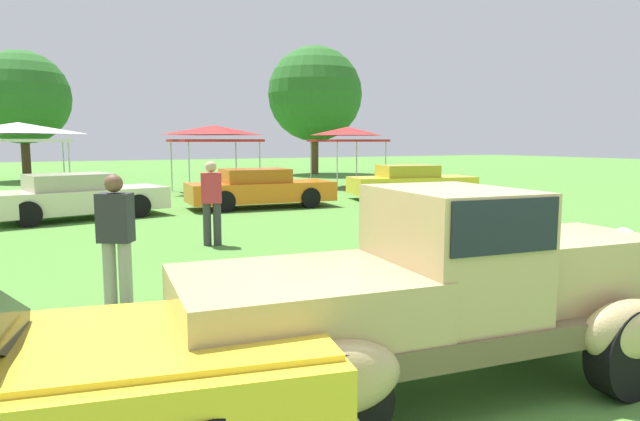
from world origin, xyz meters
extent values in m
plane|color=#4C8433|center=(0.00, 0.00, 0.00)|extent=(120.00, 120.00, 0.00)
cube|color=brown|center=(-0.13, 0.32, 0.56)|extent=(4.43, 1.92, 0.20)
cube|color=tan|center=(1.14, 0.17, 0.94)|extent=(1.70, 1.26, 0.60)
ellipsoid|color=silver|center=(1.95, 0.08, 0.92)|extent=(0.22, 0.53, 0.68)
cube|color=tan|center=(-0.02, 0.31, 1.18)|extent=(1.18, 1.48, 1.04)
cube|color=black|center=(-0.02, 0.31, 1.48)|extent=(1.09, 1.50, 0.40)
cube|color=tan|center=(-1.34, 0.46, 0.86)|extent=(2.01, 1.61, 0.48)
ellipsoid|color=tan|center=(1.29, 0.88, 0.56)|extent=(0.95, 0.46, 0.52)
ellipsoid|color=tan|center=(1.13, -0.55, 0.56)|extent=(0.95, 0.46, 0.52)
ellipsoid|color=tan|center=(-1.26, 1.17, 0.56)|extent=(0.95, 0.46, 0.52)
ellipsoid|color=tan|center=(-1.42, -0.26, 0.56)|extent=(0.95, 0.46, 0.52)
sphere|color=silver|center=(2.05, 0.51, 1.00)|extent=(0.18, 0.18, 0.18)
cylinder|color=black|center=(1.29, 0.88, 0.38)|extent=(0.76, 0.24, 0.76)
cylinder|color=black|center=(1.13, -0.55, 0.38)|extent=(0.76, 0.24, 0.76)
cylinder|color=black|center=(-1.26, 1.17, 0.38)|extent=(0.76, 0.24, 0.76)
cylinder|color=black|center=(-1.42, -0.26, 0.38)|extent=(0.76, 0.24, 0.76)
cube|color=yellow|center=(-2.30, 0.27, 0.77)|extent=(2.06, 1.78, 0.20)
cube|color=black|center=(-3.30, 0.48, 0.99)|extent=(0.31, 1.23, 0.82)
cube|color=silver|center=(-1.30, 0.07, 0.28)|extent=(0.43, 1.64, 0.12)
cylinder|color=black|center=(-2.03, 1.01, 0.33)|extent=(0.66, 0.20, 0.66)
cube|color=beige|center=(-1.91, 13.06, 0.50)|extent=(4.84, 2.60, 0.60)
cube|color=#B3AB8E|center=(-2.09, 13.03, 1.00)|extent=(2.28, 1.83, 0.44)
cylinder|color=black|center=(-0.40, 12.60, 0.32)|extent=(0.64, 0.22, 0.64)
cylinder|color=black|center=(-3.09, 12.02, 0.32)|extent=(0.64, 0.22, 0.64)
cube|color=orange|center=(3.45, 13.24, 0.50)|extent=(4.66, 2.04, 0.60)
cube|color=#BB5914|center=(3.27, 13.25, 1.00)|extent=(2.11, 1.60, 0.44)
cylinder|color=black|center=(4.75, 12.36, 0.32)|extent=(0.64, 0.22, 0.64)
cylinder|color=black|center=(2.03, 12.58, 0.32)|extent=(0.64, 0.22, 0.64)
cube|color=yellow|center=(9.30, 13.21, 0.50)|extent=(4.74, 2.64, 0.60)
cube|color=gold|center=(9.13, 13.25, 1.00)|extent=(2.24, 1.85, 0.44)
cylinder|color=black|center=(10.44, 12.16, 0.32)|extent=(0.64, 0.22, 0.64)
cylinder|color=black|center=(7.82, 12.76, 0.32)|extent=(0.64, 0.22, 0.64)
cylinder|color=#9E998E|center=(-2.10, 3.83, 0.43)|extent=(0.16, 0.16, 0.86)
cylinder|color=#9E998E|center=(-2.27, 3.94, 0.43)|extent=(0.16, 0.16, 0.86)
cube|color=#2D2D33|center=(-2.18, 3.88, 1.16)|extent=(0.47, 0.42, 0.60)
sphere|color=brown|center=(-2.18, 3.88, 1.58)|extent=(0.22, 0.22, 0.22)
cylinder|color=#383838|center=(0.25, 7.58, 0.43)|extent=(0.16, 0.16, 0.86)
cylinder|color=#383838|center=(0.06, 7.64, 0.43)|extent=(0.16, 0.16, 0.86)
cube|color=#D1333D|center=(0.15, 7.61, 1.16)|extent=(0.46, 0.35, 0.60)
sphere|color=tan|center=(0.15, 7.61, 1.58)|extent=(0.22, 0.22, 0.22)
cylinder|color=#B7B7BC|center=(-1.78, 19.87, 1.02)|extent=(0.05, 0.05, 2.05)
cylinder|color=#B7B7BC|center=(-1.78, 17.02, 1.02)|extent=(0.05, 0.05, 2.05)
cube|color=silver|center=(-3.21, 18.44, 2.10)|extent=(3.17, 3.17, 0.10)
pyramid|color=silver|center=(-3.21, 18.44, 2.52)|extent=(3.10, 3.10, 0.38)
cylinder|color=#B7B7BC|center=(5.13, 20.33, 1.02)|extent=(0.05, 0.05, 2.05)
cylinder|color=#B7B7BC|center=(5.13, 17.52, 1.02)|extent=(0.05, 0.05, 2.05)
cylinder|color=#B7B7BC|center=(2.32, 20.33, 1.02)|extent=(0.05, 0.05, 2.05)
cylinder|color=#B7B7BC|center=(2.32, 17.52, 1.02)|extent=(0.05, 0.05, 2.05)
cube|color=red|center=(3.73, 18.93, 2.10)|extent=(3.13, 3.13, 0.10)
pyramid|color=red|center=(3.73, 18.93, 2.52)|extent=(3.07, 3.07, 0.38)
cylinder|color=#B7B7BC|center=(10.98, 19.79, 1.02)|extent=(0.05, 0.05, 2.05)
cylinder|color=#B7B7BC|center=(10.98, 17.35, 1.02)|extent=(0.05, 0.05, 2.05)
cylinder|color=#B7B7BC|center=(8.54, 19.79, 1.02)|extent=(0.05, 0.05, 2.05)
cylinder|color=#B7B7BC|center=(8.54, 17.35, 1.02)|extent=(0.05, 0.05, 2.05)
cube|color=red|center=(9.76, 18.57, 2.10)|extent=(2.72, 2.72, 0.10)
pyramid|color=red|center=(9.76, 18.57, 2.52)|extent=(2.67, 2.67, 0.38)
cylinder|color=#47331E|center=(-2.98, 30.31, 1.50)|extent=(0.44, 0.44, 3.01)
sphere|color=#286623|center=(-2.98, 30.31, 4.33)|extent=(4.83, 4.83, 4.83)
cylinder|color=brown|center=(13.14, 28.34, 1.68)|extent=(0.44, 0.44, 3.36)
sphere|color=#286623|center=(13.14, 28.34, 4.97)|extent=(5.84, 5.84, 5.84)
camera|label=1|loc=(-3.14, -3.30, 2.09)|focal=31.68mm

